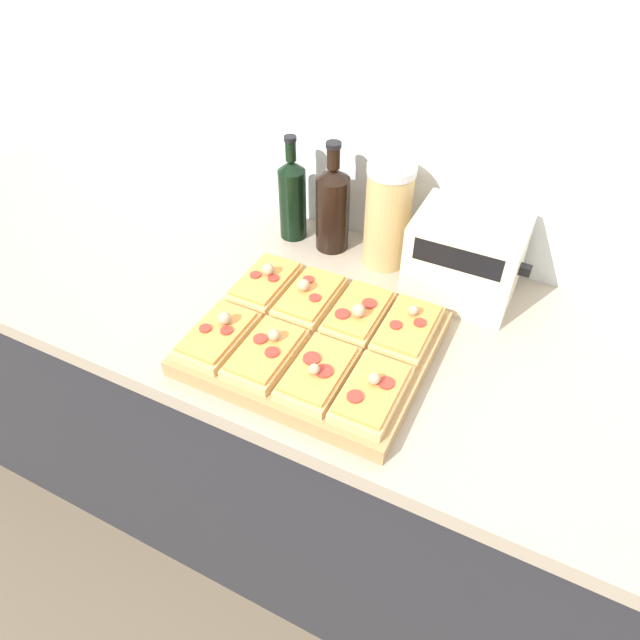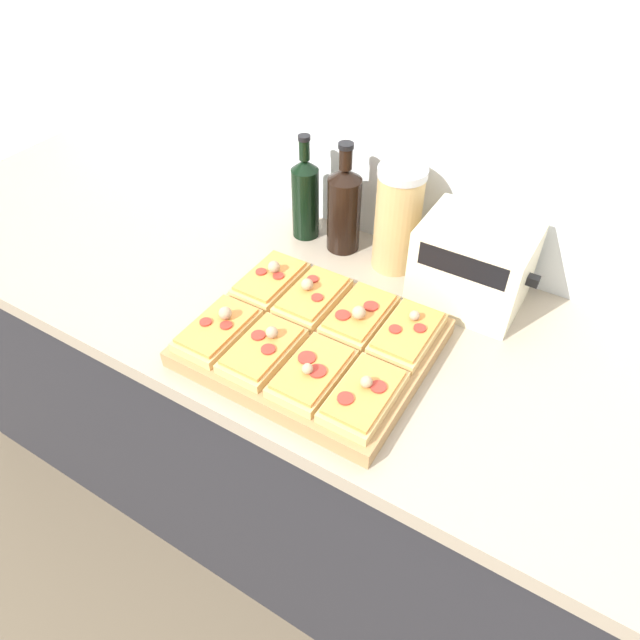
{
  "view_description": "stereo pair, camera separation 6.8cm",
  "coord_description": "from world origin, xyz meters",
  "px_view_note": "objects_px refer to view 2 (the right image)",
  "views": [
    {
      "loc": [
        0.32,
        -0.51,
        1.75
      ],
      "look_at": [
        -0.06,
        0.24,
        0.97
      ],
      "focal_mm": 32.0,
      "sensor_mm": 36.0,
      "label": 1
    },
    {
      "loc": [
        0.38,
        -0.48,
        1.75
      ],
      "look_at": [
        -0.06,
        0.24,
        0.97
      ],
      "focal_mm": 32.0,
      "sensor_mm": 36.0,
      "label": 2
    }
  ],
  "objects_px": {
    "wine_bottle": "(344,208)",
    "grain_jar_tall": "(398,219)",
    "cutting_board": "(312,343)",
    "olive_oil_bottle": "(305,196)",
    "toaster_oven": "(473,265)"
  },
  "relations": [
    {
      "from": "toaster_oven",
      "to": "cutting_board",
      "type": "bearing_deg",
      "value": -124.04
    },
    {
      "from": "toaster_oven",
      "to": "grain_jar_tall",
      "type": "bearing_deg",
      "value": 170.62
    },
    {
      "from": "cutting_board",
      "to": "olive_oil_bottle",
      "type": "distance_m",
      "value": 0.43
    },
    {
      "from": "cutting_board",
      "to": "grain_jar_tall",
      "type": "xyz_separation_m",
      "value": [
        0.02,
        0.35,
        0.11
      ]
    },
    {
      "from": "olive_oil_bottle",
      "to": "grain_jar_tall",
      "type": "height_order",
      "value": "olive_oil_bottle"
    },
    {
      "from": "wine_bottle",
      "to": "olive_oil_bottle",
      "type": "bearing_deg",
      "value": 180.0
    },
    {
      "from": "olive_oil_bottle",
      "to": "grain_jar_tall",
      "type": "xyz_separation_m",
      "value": [
        0.25,
        -0.0,
        0.02
      ]
    },
    {
      "from": "grain_jar_tall",
      "to": "toaster_oven",
      "type": "bearing_deg",
      "value": -9.38
    },
    {
      "from": "cutting_board",
      "to": "olive_oil_bottle",
      "type": "height_order",
      "value": "olive_oil_bottle"
    },
    {
      "from": "toaster_oven",
      "to": "olive_oil_bottle",
      "type": "bearing_deg",
      "value": 175.83
    },
    {
      "from": "wine_bottle",
      "to": "grain_jar_tall",
      "type": "xyz_separation_m",
      "value": [
        0.14,
        0.0,
        0.01
      ]
    },
    {
      "from": "toaster_oven",
      "to": "wine_bottle",
      "type": "bearing_deg",
      "value": 174.49
    },
    {
      "from": "grain_jar_tall",
      "to": "olive_oil_bottle",
      "type": "bearing_deg",
      "value": 180.0
    },
    {
      "from": "olive_oil_bottle",
      "to": "cutting_board",
      "type": "bearing_deg",
      "value": -56.03
    },
    {
      "from": "cutting_board",
      "to": "wine_bottle",
      "type": "relative_size",
      "value": 1.67
    }
  ]
}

